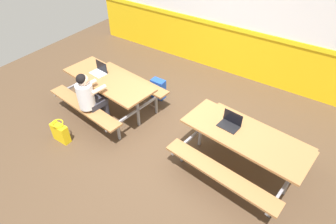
{
  "coord_description": "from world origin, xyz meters",
  "views": [
    {
      "loc": [
        2.17,
        -3.21,
        3.73
      ],
      "look_at": [
        0.0,
        -0.01,
        0.55
      ],
      "focal_mm": 30.12,
      "sensor_mm": 36.0,
      "label": 1
    }
  ],
  "objects_px": {
    "laptop_silver": "(99,71)",
    "laptop_dark": "(230,123)",
    "backpack_dark": "(158,89)",
    "picnic_table_left": "(109,86)",
    "picnic_table_right": "(243,143)",
    "student_nearer": "(90,96)",
    "tote_bag_bright": "(60,132)"
  },
  "relations": [
    {
      "from": "student_nearer",
      "to": "backpack_dark",
      "type": "bearing_deg",
      "value": 71.84
    },
    {
      "from": "laptop_silver",
      "to": "laptop_dark",
      "type": "height_order",
      "value": "same"
    },
    {
      "from": "laptop_dark",
      "to": "backpack_dark",
      "type": "bearing_deg",
      "value": 157.9
    },
    {
      "from": "laptop_silver",
      "to": "backpack_dark",
      "type": "bearing_deg",
      "value": 43.73
    },
    {
      "from": "picnic_table_left",
      "to": "backpack_dark",
      "type": "bearing_deg",
      "value": 57.57
    },
    {
      "from": "picnic_table_right",
      "to": "backpack_dark",
      "type": "relative_size",
      "value": 4.61
    },
    {
      "from": "picnic_table_left",
      "to": "student_nearer",
      "type": "height_order",
      "value": "student_nearer"
    },
    {
      "from": "laptop_dark",
      "to": "laptop_silver",
      "type": "bearing_deg",
      "value": -179.66
    },
    {
      "from": "backpack_dark",
      "to": "tote_bag_bright",
      "type": "relative_size",
      "value": 1.02
    },
    {
      "from": "laptop_dark",
      "to": "picnic_table_right",
      "type": "bearing_deg",
      "value": -13.81
    },
    {
      "from": "laptop_dark",
      "to": "backpack_dark",
      "type": "relative_size",
      "value": 0.78
    },
    {
      "from": "tote_bag_bright",
      "to": "picnic_table_left",
      "type": "bearing_deg",
      "value": 84.16
    },
    {
      "from": "laptop_silver",
      "to": "laptop_dark",
      "type": "relative_size",
      "value": 1.0
    },
    {
      "from": "student_nearer",
      "to": "laptop_dark",
      "type": "bearing_deg",
      "value": 15.04
    },
    {
      "from": "picnic_table_left",
      "to": "backpack_dark",
      "type": "relative_size",
      "value": 4.61
    },
    {
      "from": "picnic_table_left",
      "to": "picnic_table_right",
      "type": "height_order",
      "value": "same"
    },
    {
      "from": "student_nearer",
      "to": "picnic_table_left",
      "type": "bearing_deg",
      "value": 98.59
    },
    {
      "from": "picnic_table_right",
      "to": "tote_bag_bright",
      "type": "relative_size",
      "value": 4.72
    },
    {
      "from": "picnic_table_right",
      "to": "laptop_silver",
      "type": "bearing_deg",
      "value": 179.0
    },
    {
      "from": "picnic_table_right",
      "to": "laptop_silver",
      "type": "distance_m",
      "value": 3.13
    },
    {
      "from": "laptop_dark",
      "to": "student_nearer",
      "type": "bearing_deg",
      "value": -164.96
    },
    {
      "from": "picnic_table_right",
      "to": "tote_bag_bright",
      "type": "xyz_separation_m",
      "value": [
        -2.95,
        -1.23,
        -0.38
      ]
    },
    {
      "from": "picnic_table_right",
      "to": "tote_bag_bright",
      "type": "height_order",
      "value": "picnic_table_right"
    },
    {
      "from": "laptop_silver",
      "to": "laptop_dark",
      "type": "bearing_deg",
      "value": 0.34
    },
    {
      "from": "picnic_table_right",
      "to": "laptop_silver",
      "type": "height_order",
      "value": "laptop_silver"
    },
    {
      "from": "picnic_table_left",
      "to": "backpack_dark",
      "type": "height_order",
      "value": "picnic_table_left"
    },
    {
      "from": "laptop_silver",
      "to": "laptop_dark",
      "type": "distance_m",
      "value": 2.83
    },
    {
      "from": "picnic_table_left",
      "to": "student_nearer",
      "type": "xyz_separation_m",
      "value": [
        0.09,
        -0.57,
        0.13
      ]
    },
    {
      "from": "picnic_table_left",
      "to": "backpack_dark",
      "type": "distance_m",
      "value": 1.11
    },
    {
      "from": "picnic_table_left",
      "to": "laptop_silver",
      "type": "relative_size",
      "value": 5.91
    },
    {
      "from": "picnic_table_right",
      "to": "backpack_dark",
      "type": "distance_m",
      "value": 2.45
    },
    {
      "from": "student_nearer",
      "to": "tote_bag_bright",
      "type": "xyz_separation_m",
      "value": [
        -0.21,
        -0.64,
        -0.51
      ]
    }
  ]
}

